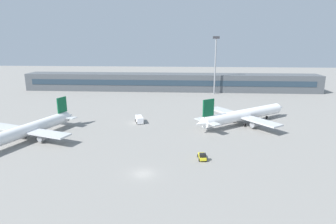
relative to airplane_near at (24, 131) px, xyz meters
name	(u,v)px	position (x,y,z in m)	size (l,w,h in m)	color
ground_plane	(161,120)	(34.68, 22.70, -2.85)	(400.00, 400.00, 0.00)	gray
terminal_building	(171,82)	(34.68, 82.17, 1.65)	(154.79, 12.13, 9.00)	#4C5156
airplane_near	(24,131)	(0.00, 0.00, 0.00)	(26.20, 36.70, 9.35)	white
airplane_mid	(244,115)	(62.08, 20.60, 0.16)	(33.66, 27.27, 9.89)	white
baggage_tug_yellow	(202,156)	(47.06, -9.37, -2.05)	(2.09, 3.72, 1.75)	yellow
service_van_white	(139,119)	(27.83, 19.73, -1.74)	(3.49, 5.56, 2.08)	white
floodlight_tower_west	(215,61)	(57.13, 73.63, 13.34)	(3.20, 0.80, 28.28)	gray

